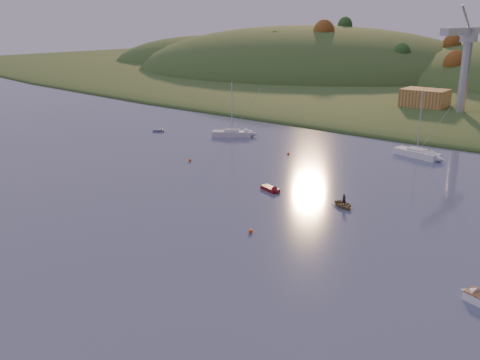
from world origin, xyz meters
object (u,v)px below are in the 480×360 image
Objects in this scene: sailboat_near at (232,133)px; canoe at (344,205)px; red_tender at (273,190)px; grey_dinghy at (161,131)px; sailboat_far at (417,153)px.

canoe is at bearing -65.61° from sailboat_near.
red_tender is at bearing 120.34° from canoe.
sailboat_near reaches higher than red_tender.
red_tender is 1.45× the size of grey_dinghy.
canoe is 1.22× the size of grey_dinghy.
sailboat_far is 33.38m from canoe.
sailboat_far is (38.26, 7.26, 0.02)m from sailboat_near.
sailboat_far is 34.83m from red_tender.
grey_dinghy is at bearing 176.01° from red_tender.
grey_dinghy is at bearing 167.25° from sailboat_near.
sailboat_far is 2.97× the size of red_tender.
grey_dinghy is at bearing 98.95° from canoe.
sailboat_near is 3.43× the size of canoe.
red_tender is (29.34, -26.41, -0.48)m from sailboat_near.
canoe is 60.28m from grey_dinghy.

